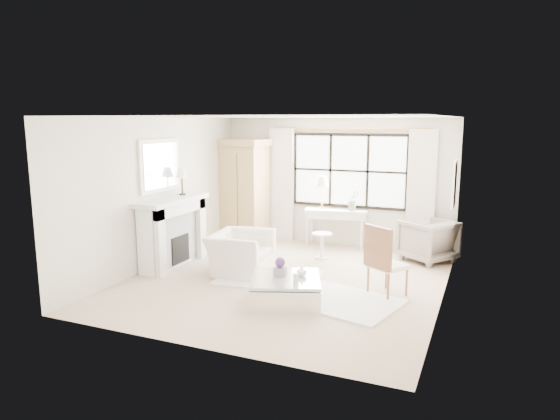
% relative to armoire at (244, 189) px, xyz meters
% --- Properties ---
extents(floor, '(5.50, 5.50, 0.00)m').
position_rel_armoire_xyz_m(floor, '(1.98, -2.35, -1.14)').
color(floor, '#C5AB92').
rests_on(floor, ground).
extents(ceiling, '(5.50, 5.50, 0.00)m').
position_rel_armoire_xyz_m(ceiling, '(1.98, -2.35, 1.56)').
color(ceiling, white).
rests_on(ceiling, ground).
extents(wall_back, '(5.00, 0.00, 5.00)m').
position_rel_armoire_xyz_m(wall_back, '(1.98, 0.40, 0.21)').
color(wall_back, silver).
rests_on(wall_back, ground).
extents(wall_front, '(5.00, 0.00, 5.00)m').
position_rel_armoire_xyz_m(wall_front, '(1.98, -5.10, 0.21)').
color(wall_front, silver).
rests_on(wall_front, ground).
extents(wall_left, '(0.00, 5.50, 5.50)m').
position_rel_armoire_xyz_m(wall_left, '(-0.52, -2.35, 0.21)').
color(wall_left, beige).
rests_on(wall_left, ground).
extents(wall_right, '(0.00, 5.50, 5.50)m').
position_rel_armoire_xyz_m(wall_right, '(4.48, -2.35, 0.21)').
color(wall_right, white).
rests_on(wall_right, ground).
extents(window_pane, '(2.40, 0.02, 1.50)m').
position_rel_armoire_xyz_m(window_pane, '(2.28, 0.38, 0.46)').
color(window_pane, white).
rests_on(window_pane, wall_back).
extents(window_frame, '(2.50, 0.04, 1.50)m').
position_rel_armoire_xyz_m(window_frame, '(2.28, 0.37, 0.46)').
color(window_frame, black).
rests_on(window_frame, wall_back).
extents(curtain_rod, '(3.30, 0.04, 0.04)m').
position_rel_armoire_xyz_m(curtain_rod, '(2.28, 0.32, 1.33)').
color(curtain_rod, '#A97D3A').
rests_on(curtain_rod, wall_back).
extents(curtain_left, '(0.55, 0.10, 2.47)m').
position_rel_armoire_xyz_m(curtain_left, '(0.78, 0.30, 0.10)').
color(curtain_left, silver).
rests_on(curtain_left, ground).
extents(curtain_right, '(0.55, 0.10, 2.47)m').
position_rel_armoire_xyz_m(curtain_right, '(3.78, 0.30, 0.10)').
color(curtain_right, beige).
rests_on(curtain_right, ground).
extents(fireplace, '(0.58, 1.66, 1.26)m').
position_rel_armoire_xyz_m(fireplace, '(-0.29, -2.35, -0.49)').
color(fireplace, silver).
rests_on(fireplace, ground).
extents(mirror_frame, '(0.05, 1.15, 0.95)m').
position_rel_armoire_xyz_m(mirror_frame, '(-0.49, -2.35, 0.70)').
color(mirror_frame, white).
rests_on(mirror_frame, wall_left).
extents(mirror_glass, '(0.02, 1.00, 0.80)m').
position_rel_armoire_xyz_m(mirror_glass, '(-0.46, -2.35, 0.70)').
color(mirror_glass, silver).
rests_on(mirror_glass, wall_left).
extents(art_frame, '(0.04, 0.62, 0.82)m').
position_rel_armoire_xyz_m(art_frame, '(4.45, -0.65, 0.41)').
color(art_frame, white).
rests_on(art_frame, wall_right).
extents(art_canvas, '(0.01, 0.52, 0.72)m').
position_rel_armoire_xyz_m(art_canvas, '(4.43, -0.65, 0.41)').
color(art_canvas, '#BDAB93').
rests_on(art_canvas, wall_right).
extents(mantel_lamp, '(0.22, 0.22, 0.51)m').
position_rel_armoire_xyz_m(mantel_lamp, '(-0.29, -1.97, 0.51)').
color(mantel_lamp, black).
rests_on(mantel_lamp, fireplace).
extents(armoire, '(1.23, 0.89, 2.24)m').
position_rel_armoire_xyz_m(armoire, '(0.00, 0.00, 0.00)').
color(armoire, tan).
rests_on(armoire, floor).
extents(console_table, '(1.37, 0.71, 0.80)m').
position_rel_armoire_xyz_m(console_table, '(2.08, 0.18, -0.74)').
color(console_table, white).
rests_on(console_table, floor).
extents(console_lamp, '(0.28, 0.28, 0.69)m').
position_rel_armoire_xyz_m(console_lamp, '(1.77, 0.16, 0.22)').
color(console_lamp, '#BF8F42').
rests_on(console_lamp, console_table).
extents(orchid_plant, '(0.31, 0.30, 0.44)m').
position_rel_armoire_xyz_m(orchid_plant, '(2.45, 0.17, -0.12)').
color(orchid_plant, '#5A764E').
rests_on(orchid_plant, console_table).
extents(side_table, '(0.40, 0.40, 0.51)m').
position_rel_armoire_xyz_m(side_table, '(2.11, -0.86, -0.81)').
color(side_table, silver).
rests_on(side_table, floor).
extents(rug_left, '(1.82, 1.40, 0.03)m').
position_rel_armoire_xyz_m(rug_left, '(1.69, -2.40, -1.12)').
color(rug_left, white).
rests_on(rug_left, floor).
extents(rug_right, '(1.89, 1.59, 0.03)m').
position_rel_armoire_xyz_m(rug_right, '(3.11, -2.97, -1.12)').
color(rug_right, white).
rests_on(rug_right, floor).
extents(club_armchair, '(1.06, 1.18, 0.71)m').
position_rel_armoire_xyz_m(club_armchair, '(1.09, -2.27, -0.78)').
color(club_armchair, silver).
rests_on(club_armchair, floor).
extents(wingback_chair, '(1.21, 1.20, 0.80)m').
position_rel_armoire_xyz_m(wingback_chair, '(4.01, -0.22, -0.74)').
color(wingback_chair, gray).
rests_on(wingback_chair, floor).
extents(french_chair, '(0.67, 0.67, 1.08)m').
position_rel_armoire_xyz_m(french_chair, '(3.66, -2.42, -0.83)').
color(french_chair, '#8E5B3B').
rests_on(french_chair, floor).
extents(coffee_table, '(1.29, 1.29, 0.38)m').
position_rel_armoire_xyz_m(coffee_table, '(2.36, -3.30, -0.96)').
color(coffee_table, white).
rests_on(coffee_table, floor).
extents(planter_box, '(0.20, 0.20, 0.13)m').
position_rel_armoire_xyz_m(planter_box, '(2.26, -3.26, -0.70)').
color(planter_box, slate).
rests_on(planter_box, coffee_table).
extents(planter_flowers, '(0.15, 0.15, 0.15)m').
position_rel_armoire_xyz_m(planter_flowers, '(2.26, -3.26, -0.56)').
color(planter_flowers, '#4E2968').
rests_on(planter_flowers, planter_box).
extents(pillar_candle, '(0.08, 0.08, 0.12)m').
position_rel_armoire_xyz_m(pillar_candle, '(2.58, -3.44, -0.70)').
color(pillar_candle, silver).
rests_on(pillar_candle, coffee_table).
extents(coffee_vase, '(0.19, 0.19, 0.16)m').
position_rel_armoire_xyz_m(coffee_vase, '(2.56, -3.14, -0.68)').
color(coffee_vase, silver).
rests_on(coffee_vase, coffee_table).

